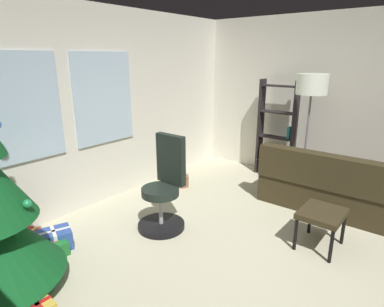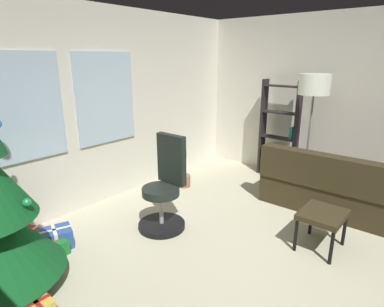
% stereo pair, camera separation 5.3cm
% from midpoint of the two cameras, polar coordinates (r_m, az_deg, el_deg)
% --- Properties ---
extents(ground_plane, '(5.41, 5.06, 0.10)m').
position_cam_midpoint_polar(ground_plane, '(3.38, 12.30, -20.50)').
color(ground_plane, beige).
extents(wall_back_with_windows, '(5.41, 0.12, 2.62)m').
position_cam_midpoint_polar(wall_back_with_windows, '(4.48, -17.68, 7.62)').
color(wall_back_with_windows, silver).
rests_on(wall_back_with_windows, ground_plane).
extents(wall_right_with_frames, '(0.12, 5.06, 2.62)m').
position_cam_midpoint_polar(wall_right_with_frames, '(5.37, 26.88, 7.99)').
color(wall_right_with_frames, silver).
rests_on(wall_right_with_frames, ground_plane).
extents(couch, '(1.43, 2.01, 0.82)m').
position_cam_midpoint_polar(couch, '(4.72, 26.18, -5.85)').
color(couch, '#332B19').
rests_on(couch, ground_plane).
extents(footstool, '(0.50, 0.42, 0.42)m').
position_cam_midpoint_polar(footstool, '(3.69, 21.74, -10.31)').
color(footstool, '#332B19').
rests_on(footstool, ground_plane).
extents(gift_box_red, '(0.43, 0.41, 0.16)m').
position_cam_midpoint_polar(gift_box_red, '(4.01, -27.78, -13.63)').
color(gift_box_red, red).
rests_on(gift_box_red, ground_plane).
extents(gift_box_green, '(0.35, 0.26, 0.16)m').
position_cam_midpoint_polar(gift_box_green, '(3.73, -24.59, -15.50)').
color(gift_box_green, '#1E722D').
rests_on(gift_box_green, ground_plane).
extents(gift_box_blue, '(0.41, 0.36, 0.21)m').
position_cam_midpoint_polar(gift_box_blue, '(3.84, -23.69, -13.89)').
color(gift_box_blue, '#2D4C99').
rests_on(gift_box_blue, ground_plane).
extents(office_chair, '(0.56, 0.56, 1.12)m').
position_cam_midpoint_polar(office_chair, '(3.82, -5.39, -6.95)').
color(office_chair, black).
rests_on(office_chair, ground_plane).
extents(bookshelf, '(0.18, 0.64, 1.63)m').
position_cam_midpoint_polar(bookshelf, '(5.56, 14.56, 3.27)').
color(bookshelf, black).
rests_on(bookshelf, ground_plane).
extents(floor_lamp, '(0.42, 0.42, 1.76)m').
position_cam_midpoint_polar(floor_lamp, '(4.79, 20.22, 10.45)').
color(floor_lamp, slate).
rests_on(floor_lamp, ground_plane).
extents(potted_plant, '(0.45, 0.35, 0.58)m').
position_cam_midpoint_polar(potted_plant, '(5.06, -2.84, -3.14)').
color(potted_plant, '#905D41').
rests_on(potted_plant, ground_plane).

